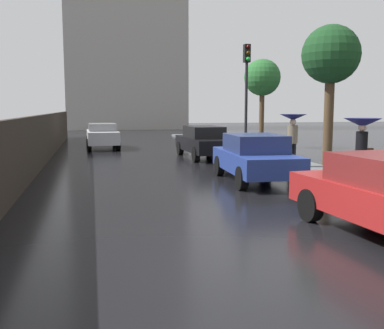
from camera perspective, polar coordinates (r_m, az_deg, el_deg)
The scene contains 10 objects.
ground at distance 6.84m, azimuth 8.16°, elevation -12.43°, with size 120.00×120.00×0.00m, color black.
car_silver_near_kerb at distance 25.68m, azimuth -11.34°, elevation 3.67°, with size 1.83×4.06×1.42m.
car_blue_mid_road at distance 14.07m, azimuth 8.03°, elevation 0.95°, with size 2.03×4.28×1.47m.
car_black_far_ahead at distance 20.52m, azimuth 1.47°, elevation 2.96°, with size 1.83×4.61×1.46m.
pedestrian_with_umbrella_near at distance 13.62m, azimuth 20.87°, elevation 4.06°, with size 1.05×1.05×1.86m.
pedestrian_with_umbrella_far at distance 16.74m, azimuth 12.71°, elevation 4.80°, with size 0.96×0.96×1.92m.
traffic_light at distance 19.49m, azimuth 6.98°, elevation 10.57°, with size 0.26×0.39×4.81m.
street_tree_mid at distance 25.82m, azimuth 8.95°, elevation 10.76°, with size 2.04×2.04×5.00m.
street_tree_far at distance 18.03m, azimuth 17.27°, elevation 12.93°, with size 2.18×2.18×5.38m.
distant_tower at distance 52.67m, azimuth -8.66°, elevation 19.97°, with size 12.69×8.77×31.51m.
Camera 1 is at (-2.31, -6.01, 2.29)m, focal length 41.87 mm.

